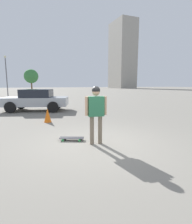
{
  "coord_description": "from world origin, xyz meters",
  "views": [
    {
      "loc": [
        1.91,
        4.79,
        1.8
      ],
      "look_at": [
        0.0,
        0.0,
        0.99
      ],
      "focal_mm": 28.0,
      "sensor_mm": 36.0,
      "label": 1
    }
  ],
  "objects_px": {
    "person": "(96,108)",
    "traffic_cone": "(48,115)",
    "skateboard": "(72,138)",
    "car_parked_near": "(36,100)"
  },
  "relations": [
    {
      "from": "car_parked_near",
      "to": "traffic_cone",
      "type": "relative_size",
      "value": 7.05
    },
    {
      "from": "skateboard",
      "to": "car_parked_near",
      "type": "distance_m",
      "value": 7.43
    },
    {
      "from": "person",
      "to": "traffic_cone",
      "type": "bearing_deg",
      "value": 112.64
    },
    {
      "from": "person",
      "to": "car_parked_near",
      "type": "distance_m",
      "value": 8.09
    },
    {
      "from": "person",
      "to": "skateboard",
      "type": "relative_size",
      "value": 2.14
    },
    {
      "from": "skateboard",
      "to": "traffic_cone",
      "type": "distance_m",
      "value": 3.19
    },
    {
      "from": "skateboard",
      "to": "traffic_cone",
      "type": "relative_size",
      "value": 1.23
    },
    {
      "from": "person",
      "to": "car_parked_near",
      "type": "height_order",
      "value": "person"
    },
    {
      "from": "car_parked_near",
      "to": "skateboard",
      "type": "bearing_deg",
      "value": 113.7
    },
    {
      "from": "person",
      "to": "skateboard",
      "type": "xyz_separation_m",
      "value": [
        0.61,
        -0.61,
        -1.03
      ]
    }
  ]
}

